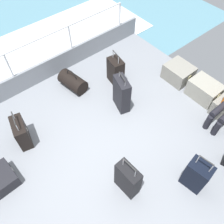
{
  "coord_description": "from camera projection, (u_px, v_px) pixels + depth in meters",
  "views": [
    {
      "loc": [
        1.72,
        -1.39,
        3.81
      ],
      "look_at": [
        -0.36,
        0.34,
        0.25
      ],
      "focal_mm": 38.49,
      "sensor_mm": 36.0,
      "label": 1
    }
  ],
  "objects": [
    {
      "name": "gunwale_port",
      "position": [
        47.0,
        69.0,
        5.2
      ],
      "size": [
        0.06,
        5.2,
        0.45
      ],
      "primitive_type": "cube",
      "color": "gray",
      "rests_on": "ground_plane"
    },
    {
      "name": "suitcase_5",
      "position": [
        21.0,
        133.0,
        4.18
      ],
      "size": [
        0.49,
        0.3,
        0.7
      ],
      "color": "black",
      "rests_on": "ground_plane"
    },
    {
      "name": "sea_wake",
      "position": [
        24.0,
        57.0,
        6.31
      ],
      "size": [
        12.0,
        12.0,
        0.01
      ],
      "color": "#598C9E",
      "rests_on": "ground_plane"
    },
    {
      "name": "railing_port",
      "position": [
        41.0,
        49.0,
        4.75
      ],
      "size": [
        0.04,
        4.2,
        1.02
      ],
      "color": "silver",
      "rests_on": "ground_plane"
    },
    {
      "name": "suitcase_0",
      "position": [
        122.0,
        94.0,
        4.59
      ],
      "size": [
        0.46,
        0.31,
        0.82
      ],
      "color": "black",
      "rests_on": "ground_plane"
    },
    {
      "name": "suitcase_7",
      "position": [
        196.0,
        175.0,
        3.66
      ],
      "size": [
        0.38,
        0.3,
        0.82
      ],
      "color": "black",
      "rests_on": "ground_plane"
    },
    {
      "name": "cargo_crate_1",
      "position": [
        204.0,
        90.0,
        4.88
      ],
      "size": [
        0.64,
        0.44,
        0.38
      ],
      "color": "gray",
      "rests_on": "ground_plane"
    },
    {
      "name": "cargo_crate_0",
      "position": [
        178.0,
        73.0,
        5.2
      ],
      "size": [
        0.6,
        0.49,
        0.36
      ],
      "color": "gray",
      "rests_on": "ground_plane"
    },
    {
      "name": "suitcase_3",
      "position": [
        128.0,
        179.0,
        3.6
      ],
      "size": [
        0.4,
        0.21,
        0.84
      ],
      "color": "black",
      "rests_on": "ground_plane"
    },
    {
      "name": "ground_plane",
      "position": [
        110.0,
        143.0,
        4.39
      ],
      "size": [
        4.4,
        5.2,
        0.06
      ],
      "primitive_type": "cube",
      "color": "gray"
    },
    {
      "name": "suitcase_2",
      "position": [
        116.0,
        71.0,
        5.08
      ],
      "size": [
        0.38,
        0.3,
        0.76
      ],
      "color": "black",
      "rests_on": "ground_plane"
    },
    {
      "name": "duffel_bag",
      "position": [
        73.0,
        82.0,
        5.05
      ],
      "size": [
        0.64,
        0.41,
        0.48
      ],
      "color": "black",
      "rests_on": "ground_plane"
    }
  ]
}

